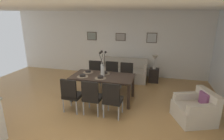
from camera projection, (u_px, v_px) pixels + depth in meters
ground_plane at (89, 110)px, 4.81m from camera, size 9.00×9.00×0.00m
back_wall_panel at (117, 44)px, 7.43m from camera, size 9.00×0.10×2.60m
ceiling_panel at (91, 6)px, 4.40m from camera, size 9.00×7.20×0.08m
dining_table at (103, 78)px, 5.26m from camera, size 1.80×0.93×0.74m
dining_chair_near_left at (71, 93)px, 4.61m from camera, size 0.46×0.46×0.92m
dining_chair_near_right at (94, 73)px, 6.22m from camera, size 0.46×0.46×0.92m
dining_chair_far_left at (92, 96)px, 4.49m from camera, size 0.44×0.44×0.92m
dining_chair_far_right at (111, 74)px, 6.12m from camera, size 0.44×0.44×0.92m
dining_chair_mid_left at (112, 98)px, 4.35m from camera, size 0.46×0.46×0.92m
dining_chair_mid_right at (126, 76)px, 5.97m from camera, size 0.45×0.45×0.92m
centerpiece_vase at (103, 67)px, 5.15m from camera, size 0.21×0.23×0.73m
placemat_near_left at (83, 76)px, 5.17m from camera, size 0.32×0.32×0.01m
bowl_near_left at (83, 75)px, 5.16m from camera, size 0.17×0.17×0.07m
placemat_near_right at (88, 72)px, 5.56m from camera, size 0.32×0.32×0.01m
bowl_near_right at (88, 71)px, 5.55m from camera, size 0.17×0.17×0.07m
placemat_far_left at (100, 78)px, 5.04m from camera, size 0.32×0.32×0.01m
bowl_far_left at (100, 77)px, 5.03m from camera, size 0.17×0.17×0.07m
placemat_far_right at (105, 74)px, 5.43m from camera, size 0.32×0.32×0.01m
bowl_far_right at (105, 72)px, 5.42m from camera, size 0.17×0.17×0.07m
sofa at (124, 72)px, 7.06m from camera, size 1.80×0.84×0.80m
side_table at (154, 75)px, 6.77m from camera, size 0.36×0.36×0.52m
table_lamp at (155, 59)px, 6.58m from camera, size 0.22×0.22×0.51m
armchair at (195, 110)px, 4.27m from camera, size 1.04×1.04×0.75m
framed_picture_left at (92, 36)px, 7.54m from camera, size 0.41×0.03×0.34m
framed_picture_center at (121, 37)px, 7.24m from camera, size 0.40×0.03×0.30m
framed_picture_right at (152, 38)px, 6.95m from camera, size 0.39×0.03×0.39m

